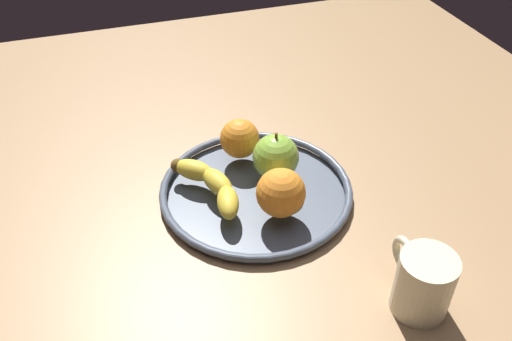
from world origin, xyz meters
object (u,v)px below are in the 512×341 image
orange_center (281,193)px  apple (276,157)px  banana (211,184)px  orange_back_left (237,139)px  fruit_bowl (256,190)px  ambient_mug (422,283)px

orange_center → apple: bearing=-14.7°
apple → banana: bearing=93.5°
orange_back_left → orange_center: 14.93cm
fruit_bowl → orange_back_left: (8.36, 0.44, 4.06)cm
fruit_bowl → ambient_mug: size_ratio=2.80×
banana → apple: 10.60cm
ambient_mug → orange_center: bearing=29.2°
ambient_mug → apple: bearing=17.8°
apple → ambient_mug: (-27.42, -8.79, -1.08)cm
banana → orange_center: size_ratio=2.21×
apple → ambient_mug: apple is taller
apple → orange_center: bearing=165.3°
banana → ambient_mug: (-26.78, -19.18, 0.92)cm
fruit_bowl → apple: size_ratio=3.73×
banana → orange_center: bearing=-149.9°
orange_back_left → orange_center: bearing=-172.4°
banana → orange_back_left: size_ratio=2.46×
banana → orange_back_left: 9.94cm
apple → orange_center: (-7.94, 2.09, -0.04)cm
fruit_bowl → apple: (1.50, -3.63, 4.44)cm
banana → apple: bearing=-105.1°
orange_center → fruit_bowl: bearing=13.5°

